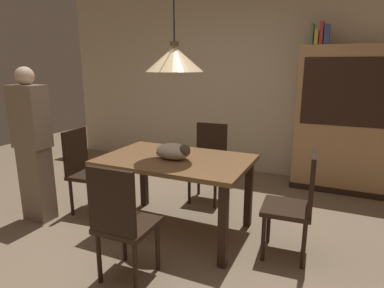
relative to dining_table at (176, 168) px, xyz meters
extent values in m
plane|color=#847056|center=(0.13, -0.43, -0.65)|extent=(10.00, 10.00, 0.00)
cube|color=beige|center=(0.13, 2.22, 0.80)|extent=(6.40, 0.10, 2.90)
cube|color=brown|center=(0.00, 0.00, 0.08)|extent=(1.40, 0.90, 0.04)
cube|color=black|center=(-0.62, -0.39, -0.29)|extent=(0.07, 0.07, 0.71)
cube|color=black|center=(0.62, -0.39, -0.29)|extent=(0.07, 0.07, 0.71)
cube|color=black|center=(-0.62, 0.39, -0.29)|extent=(0.07, 0.07, 0.71)
cube|color=black|center=(0.62, 0.39, -0.29)|extent=(0.07, 0.07, 0.71)
cube|color=black|center=(0.00, 0.80, -0.22)|extent=(0.42, 0.42, 0.04)
cube|color=black|center=(-0.01, 0.98, 0.04)|extent=(0.38, 0.06, 0.48)
cylinder|color=black|center=(-0.15, 0.63, -0.44)|extent=(0.04, 0.04, 0.41)
cylinder|color=black|center=(0.17, 0.65, -0.44)|extent=(0.04, 0.04, 0.41)
cylinder|color=black|center=(-0.17, 0.95, -0.44)|extent=(0.04, 0.04, 0.41)
cylinder|color=black|center=(0.15, 0.97, -0.44)|extent=(0.04, 0.04, 0.41)
cube|color=black|center=(0.00, -0.80, -0.22)|extent=(0.41, 0.41, 0.04)
cube|color=black|center=(0.00, -0.98, 0.04)|extent=(0.38, 0.04, 0.48)
cylinder|color=black|center=(0.16, -0.64, -0.44)|extent=(0.04, 0.04, 0.41)
cylinder|color=black|center=(-0.16, -0.64, -0.44)|extent=(0.04, 0.04, 0.41)
cylinder|color=black|center=(0.16, -0.96, -0.44)|extent=(0.04, 0.04, 0.41)
cylinder|color=black|center=(-0.16, -0.96, -0.44)|extent=(0.04, 0.04, 0.41)
cube|color=black|center=(-1.05, 0.00, -0.22)|extent=(0.44, 0.44, 0.04)
cube|color=black|center=(-1.23, -0.02, 0.04)|extent=(0.08, 0.38, 0.48)
cylinder|color=black|center=(-0.87, -0.14, -0.44)|extent=(0.04, 0.04, 0.41)
cylinder|color=black|center=(-0.91, 0.18, -0.44)|extent=(0.04, 0.04, 0.41)
cylinder|color=black|center=(-1.19, -0.18, -0.44)|extent=(0.04, 0.04, 0.41)
cylinder|color=black|center=(-1.23, 0.14, -0.44)|extent=(0.04, 0.04, 0.41)
cube|color=black|center=(1.05, 0.00, -0.22)|extent=(0.42, 0.42, 0.04)
cube|color=black|center=(1.23, 0.01, 0.04)|extent=(0.06, 0.38, 0.48)
cylinder|color=black|center=(0.88, 0.15, -0.44)|extent=(0.04, 0.04, 0.41)
cylinder|color=black|center=(0.90, -0.17, -0.44)|extent=(0.04, 0.04, 0.41)
cylinder|color=black|center=(1.20, 0.17, -0.44)|extent=(0.04, 0.04, 0.41)
cylinder|color=black|center=(1.22, -0.15, -0.44)|extent=(0.04, 0.04, 0.41)
ellipsoid|color=beige|center=(0.00, -0.04, 0.18)|extent=(0.34, 0.23, 0.15)
sphere|color=brown|center=(0.12, -0.06, 0.20)|extent=(0.11, 0.11, 0.11)
cylinder|color=brown|center=(-0.12, 0.02, 0.13)|extent=(0.18, 0.04, 0.04)
cone|color=beige|center=(0.00, 0.00, 1.01)|extent=(0.52, 0.52, 0.22)
cylinder|color=#513D23|center=(0.00, 0.00, 1.14)|extent=(0.08, 0.08, 0.04)
cube|color=tan|center=(1.41, 1.89, 0.28)|extent=(1.10, 0.44, 1.85)
cube|color=black|center=(1.41, 1.67, 0.65)|extent=(0.97, 0.01, 0.81)
cube|color=black|center=(1.41, 1.89, -0.61)|extent=(1.12, 0.45, 0.08)
cube|color=#427A4C|center=(0.98, 1.89, 1.33)|extent=(0.03, 0.20, 0.26)
cube|color=gold|center=(1.03, 1.89, 1.29)|extent=(0.04, 0.20, 0.18)
cube|color=#B73833|center=(1.08, 1.89, 1.34)|extent=(0.04, 0.22, 0.28)
cube|color=#384C93|center=(1.15, 1.89, 1.32)|extent=(0.06, 0.24, 0.24)
cube|color=#84705B|center=(-1.45, -0.37, -0.25)|extent=(0.30, 0.20, 0.79)
cube|color=#84705B|center=(-1.45, -0.37, 0.46)|extent=(0.36, 0.22, 0.63)
sphere|color=#DBB293|center=(-1.45, -0.37, 0.86)|extent=(0.18, 0.18, 0.18)
camera|label=1|loc=(1.37, -2.65, 0.96)|focal=30.56mm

